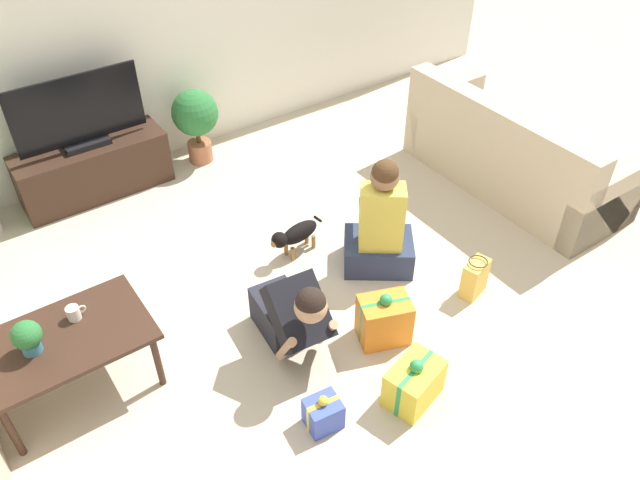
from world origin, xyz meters
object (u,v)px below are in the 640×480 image
object	(u,v)px
sofa_right	(512,156)
mug	(74,313)
gift_box_c	(384,320)
gift_bag_a	(475,278)
potted_plant_back_right	(196,117)
gift_box_b	(414,383)
tabletop_plant	(27,337)
coffee_table	(65,343)
tv	(79,116)
dog	(295,235)
person_kneeling	(293,313)
tv_console	(94,169)
gift_box_a	(323,413)
person_sitting	(380,229)

from	to	relation	value
sofa_right	mug	world-z (taller)	sofa_right
gift_box_c	gift_bag_a	xyz separation A→B (m)	(0.82, -0.04, -0.02)
potted_plant_back_right	gift_box_b	bearing A→B (deg)	-92.80
mug	tabletop_plant	xyz separation A→B (m)	(-0.28, -0.12, 0.08)
potted_plant_back_right	tabletop_plant	xyz separation A→B (m)	(-2.01, -1.99, 0.14)
coffee_table	potted_plant_back_right	bearing A→B (deg)	47.28
tv	gift_bag_a	world-z (taller)	tv
tv	dog	xyz separation A→B (m)	(0.98, -1.73, -0.57)
person_kneeling	gift_box_b	world-z (taller)	person_kneeling
sofa_right	gift_box_c	xyz separation A→B (m)	(-2.09, -0.78, -0.14)
coffee_table	gift_box_b	bearing A→B (deg)	-36.92
tv_console	gift_box_a	distance (m)	3.15
tv_console	tv	distance (m)	0.52
dog	gift_box_b	size ratio (longest dim) A/B	1.26
person_kneeling	gift_box_b	size ratio (longest dim) A/B	1.89
gift_box_a	gift_box_c	bearing A→B (deg)	24.25
potted_plant_back_right	person_kneeling	size ratio (longest dim) A/B	0.93
gift_box_c	gift_box_a	bearing A→B (deg)	-155.75
gift_box_b	mug	world-z (taller)	mug
person_kneeling	gift_box_c	bearing A→B (deg)	-20.06
tv	potted_plant_back_right	world-z (taller)	tv
gift_bag_a	sofa_right	bearing A→B (deg)	32.80
person_kneeling	dog	distance (m)	0.98
gift_box_b	gift_bag_a	distance (m)	1.08
dog	gift_box_b	xyz separation A→B (m)	(-0.15, -1.57, -0.05)
tv_console	tabletop_plant	distance (m)	2.31
dog	tabletop_plant	size ratio (longest dim) A/B	2.31
coffee_table	tabletop_plant	world-z (taller)	tabletop_plant
person_sitting	tabletop_plant	distance (m)	2.46
tv_console	gift_box_b	world-z (taller)	tv_console
person_kneeling	dog	size ratio (longest dim) A/B	1.50
gift_bag_a	tabletop_plant	distance (m)	2.98
person_sitting	tabletop_plant	world-z (taller)	person_sitting
tv	tabletop_plant	bearing A→B (deg)	-116.42
sofa_right	gift_box_b	size ratio (longest dim) A/B	4.90
tv_console	person_sitting	distance (m)	2.64
tv	gift_bag_a	bearing A→B (deg)	-57.44
tv_console	person_sitting	world-z (taller)	person_sitting
sofa_right	dog	bearing A→B (deg)	81.96
tv_console	potted_plant_back_right	bearing A→B (deg)	-2.89
coffee_table	tv	size ratio (longest dim) A/B	0.92
person_sitting	gift_box_c	bearing A→B (deg)	90.09
coffee_table	gift_box_a	xyz separation A→B (m)	(1.11, -1.10, -0.32)
potted_plant_back_right	gift_box_a	xyz separation A→B (m)	(-0.73, -3.08, -0.36)
gift_box_b	tv	bearing A→B (deg)	104.19
tv	tabletop_plant	size ratio (longest dim) A/B	4.85
person_sitting	gift_box_c	size ratio (longest dim) A/B	2.42
tv	mug	xyz separation A→B (m)	(-0.73, -1.93, -0.24)
gift_box_b	tabletop_plant	xyz separation A→B (m)	(-1.85, 1.25, 0.46)
coffee_table	dog	xyz separation A→B (m)	(1.83, 0.31, -0.23)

